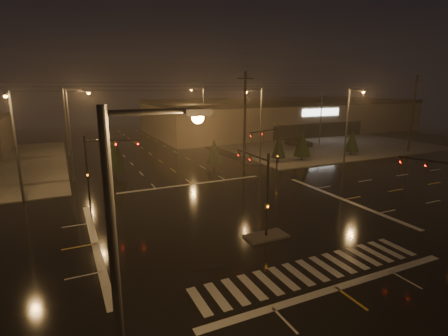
# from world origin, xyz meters

# --- Properties ---
(ground) EXTENTS (140.00, 140.00, 0.00)m
(ground) POSITION_xyz_m (0.00, 0.00, 0.00)
(ground) COLOR black
(ground) RESTS_ON ground
(sidewalk_ne) EXTENTS (36.00, 36.00, 0.12)m
(sidewalk_ne) POSITION_xyz_m (30.00, 30.00, 0.06)
(sidewalk_ne) COLOR #4B4843
(sidewalk_ne) RESTS_ON ground
(median_island) EXTENTS (3.00, 1.60, 0.15)m
(median_island) POSITION_xyz_m (0.00, -4.00, 0.07)
(median_island) COLOR #4B4843
(median_island) RESTS_ON ground
(crosswalk) EXTENTS (15.00, 2.60, 0.01)m
(crosswalk) POSITION_xyz_m (0.00, -9.00, 0.01)
(crosswalk) COLOR beige
(crosswalk) RESTS_ON ground
(stop_bar_near) EXTENTS (16.00, 0.50, 0.01)m
(stop_bar_near) POSITION_xyz_m (0.00, -11.00, 0.01)
(stop_bar_near) COLOR beige
(stop_bar_near) RESTS_ON ground
(stop_bar_far) EXTENTS (16.00, 0.50, 0.01)m
(stop_bar_far) POSITION_xyz_m (0.00, 11.00, 0.01)
(stop_bar_far) COLOR beige
(stop_bar_far) RESTS_ON ground
(parking_lot) EXTENTS (50.00, 24.00, 0.08)m
(parking_lot) POSITION_xyz_m (35.00, 28.00, 0.04)
(parking_lot) COLOR black
(parking_lot) RESTS_ON ground
(retail_building) EXTENTS (60.20, 28.30, 7.20)m
(retail_building) POSITION_xyz_m (35.00, 45.99, 3.84)
(retail_building) COLOR #706150
(retail_building) RESTS_ON ground
(signal_mast_median) EXTENTS (0.25, 4.59, 6.00)m
(signal_mast_median) POSITION_xyz_m (0.00, -3.07, 3.75)
(signal_mast_median) COLOR black
(signal_mast_median) RESTS_ON ground
(signal_mast_ne) EXTENTS (4.84, 1.86, 6.00)m
(signal_mast_ne) POSITION_xyz_m (9.50, 10.14, 3.79)
(signal_mast_ne) COLOR black
(signal_mast_ne) RESTS_ON ground
(signal_mast_nw) EXTENTS (4.84, 1.86, 6.00)m
(signal_mast_nw) POSITION_xyz_m (-9.50, 10.14, 3.79)
(signal_mast_nw) COLOR black
(signal_mast_nw) RESTS_ON ground
(signal_mast_se) EXTENTS (1.55, 3.87, 6.00)m
(signal_mast_se) POSITION_xyz_m (10.23, -9.75, 3.71)
(signal_mast_se) COLOR black
(signal_mast_se) RESTS_ON ground
(streetlight_0) EXTENTS (2.77, 0.32, 10.00)m
(streetlight_0) POSITION_xyz_m (-11.18, -15.00, 5.80)
(streetlight_0) COLOR #38383A
(streetlight_0) RESTS_ON ground
(streetlight_1) EXTENTS (2.77, 0.32, 10.00)m
(streetlight_1) POSITION_xyz_m (-11.18, 18.00, 5.80)
(streetlight_1) COLOR #38383A
(streetlight_1) RESTS_ON ground
(streetlight_2) EXTENTS (2.77, 0.32, 10.00)m
(streetlight_2) POSITION_xyz_m (-11.18, 34.00, 5.80)
(streetlight_2) COLOR #38383A
(streetlight_2) RESTS_ON ground
(streetlight_3) EXTENTS (2.77, 0.32, 10.00)m
(streetlight_3) POSITION_xyz_m (11.18, 16.00, 5.80)
(streetlight_3) COLOR #38383A
(streetlight_3) RESTS_ON ground
(streetlight_4) EXTENTS (2.77, 0.32, 10.00)m
(streetlight_4) POSITION_xyz_m (11.18, 36.00, 5.80)
(streetlight_4) COLOR #38383A
(streetlight_4) RESTS_ON ground
(streetlight_5) EXTENTS (0.32, 2.77, 10.00)m
(streetlight_5) POSITION_xyz_m (-16.00, 11.18, 5.80)
(streetlight_5) COLOR #38383A
(streetlight_5) RESTS_ON ground
(streetlight_6) EXTENTS (0.32, 2.77, 10.00)m
(streetlight_6) POSITION_xyz_m (22.00, 11.18, 5.80)
(streetlight_6) COLOR #38383A
(streetlight_6) RESTS_ON ground
(utility_pole_1) EXTENTS (2.20, 0.32, 12.00)m
(utility_pole_1) POSITION_xyz_m (8.00, 14.00, 6.13)
(utility_pole_1) COLOR black
(utility_pole_1) RESTS_ON ground
(utility_pole_2) EXTENTS (2.20, 0.32, 12.00)m
(utility_pole_2) POSITION_xyz_m (38.00, 14.00, 6.13)
(utility_pole_2) COLOR black
(utility_pole_2) RESTS_ON ground
(conifer_0) EXTENTS (1.99, 1.99, 3.81)m
(conifer_0) POSITION_xyz_m (14.55, 16.20, 2.25)
(conifer_0) COLOR black
(conifer_0) RESTS_ON ground
(conifer_1) EXTENTS (2.41, 2.41, 4.47)m
(conifer_1) POSITION_xyz_m (18.14, 15.66, 2.58)
(conifer_1) COLOR black
(conifer_1) RESTS_ON ground
(conifer_2) EXTENTS (2.16, 2.16, 4.07)m
(conifer_2) POSITION_xyz_m (27.30, 15.56, 2.38)
(conifer_2) COLOR black
(conifer_2) RESTS_ON ground
(conifer_3) EXTENTS (2.52, 2.52, 4.64)m
(conifer_3) POSITION_xyz_m (-6.98, 17.30, 2.67)
(conifer_3) COLOR black
(conifer_3) RESTS_ON ground
(conifer_4) EXTENTS (1.94, 1.94, 3.73)m
(conifer_4) POSITION_xyz_m (5.30, 17.19, 2.21)
(conifer_4) COLOR black
(conifer_4) RESTS_ON ground
(car_parked) EXTENTS (3.98, 5.22, 1.66)m
(car_parked) POSITION_xyz_m (25.29, 25.82, 0.83)
(car_parked) COLOR black
(car_parked) RESTS_ON ground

